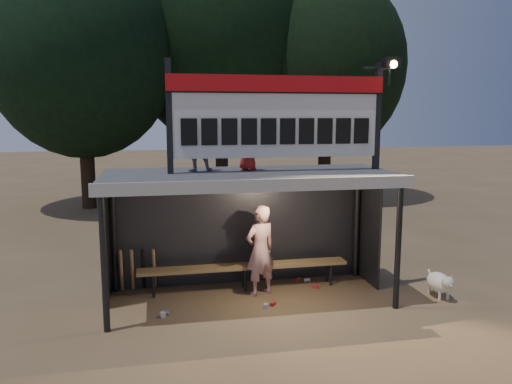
# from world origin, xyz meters

# --- Properties ---
(ground) EXTENTS (80.00, 80.00, 0.00)m
(ground) POSITION_xyz_m (0.00, 0.00, 0.00)
(ground) COLOR brown
(ground) RESTS_ON ground
(player) EXTENTS (0.72, 0.61, 1.68)m
(player) POSITION_xyz_m (0.25, 0.22, 0.84)
(player) COLOR silver
(player) RESTS_ON ground
(child_a) EXTENTS (0.56, 0.45, 1.10)m
(child_a) POSITION_xyz_m (-0.88, 0.28, 2.87)
(child_a) COLOR slate
(child_a) RESTS_ON dugout_shelter
(child_b) EXTENTS (0.48, 0.47, 0.84)m
(child_b) POSITION_xyz_m (0.03, 0.24, 2.74)
(child_b) COLOR maroon
(child_b) RESTS_ON dugout_shelter
(dugout_shelter) EXTENTS (5.10, 2.08, 2.32)m
(dugout_shelter) POSITION_xyz_m (0.00, 0.24, 1.85)
(dugout_shelter) COLOR #3F4042
(dugout_shelter) RESTS_ON ground
(scoreboard_assembly) EXTENTS (4.10, 0.27, 1.99)m
(scoreboard_assembly) POSITION_xyz_m (0.56, -0.01, 3.32)
(scoreboard_assembly) COLOR black
(scoreboard_assembly) RESTS_ON dugout_shelter
(bench) EXTENTS (4.00, 0.35, 0.48)m
(bench) POSITION_xyz_m (0.00, 0.55, 0.43)
(bench) COLOR olive
(bench) RESTS_ON ground
(tree_left) EXTENTS (6.46, 6.46, 9.27)m
(tree_left) POSITION_xyz_m (-4.00, 10.00, 5.51)
(tree_left) COLOR #2F2014
(tree_left) RESTS_ON ground
(tree_mid) EXTENTS (7.22, 7.22, 10.36)m
(tree_mid) POSITION_xyz_m (1.00, 11.50, 6.17)
(tree_mid) COLOR black
(tree_mid) RESTS_ON ground
(tree_right) EXTENTS (6.08, 6.08, 8.72)m
(tree_right) POSITION_xyz_m (5.00, 10.50, 5.19)
(tree_right) COLOR black
(tree_right) RESTS_ON ground
(dog) EXTENTS (0.36, 0.81, 0.49)m
(dog) POSITION_xyz_m (3.43, -0.58, 0.28)
(dog) COLOR white
(dog) RESTS_ON ground
(bats) EXTENTS (0.67, 0.35, 0.84)m
(bats) POSITION_xyz_m (-1.98, 0.82, 0.43)
(bats) COLOR #A5744D
(bats) RESTS_ON ground
(litter) EXTENTS (3.01, 1.39, 0.08)m
(litter) POSITION_xyz_m (0.19, 0.01, 0.04)
(litter) COLOR red
(litter) RESTS_ON ground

